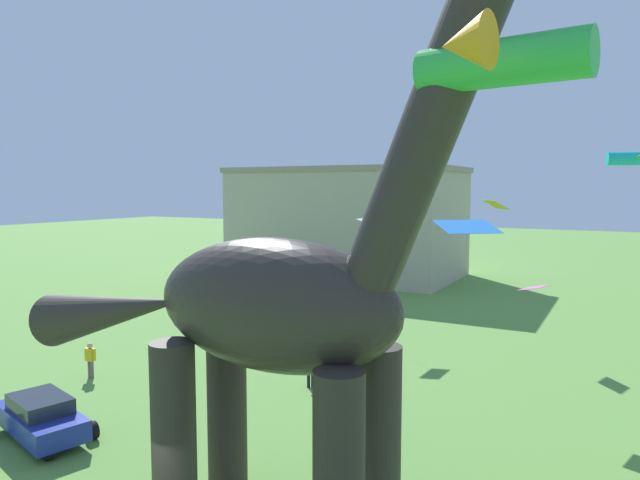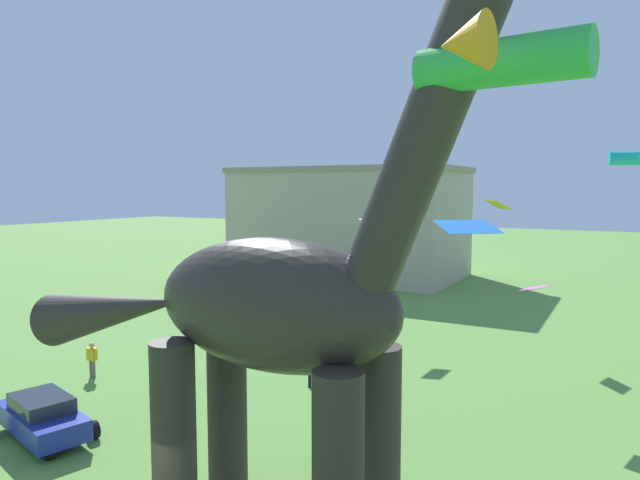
# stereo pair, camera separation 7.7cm
# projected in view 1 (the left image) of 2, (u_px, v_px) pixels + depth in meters

# --- Properties ---
(dinosaur_sculpture) EXTENTS (15.63, 3.31, 16.34)m
(dinosaur_sculpture) POSITION_uv_depth(u_px,v_px,m) (271.00, 304.00, 14.03)
(dinosaur_sculpture) COLOR #2D2823
(dinosaur_sculpture) RESTS_ON ground_plane
(parked_sedan_left) EXTENTS (4.52, 2.83, 1.55)m
(parked_sedan_left) POSITION_uv_depth(u_px,v_px,m) (41.00, 417.00, 19.82)
(parked_sedan_left) COLOR navy
(parked_sedan_left) RESTS_ON ground_plane
(person_watching_child) EXTENTS (0.64, 0.28, 1.71)m
(person_watching_child) POSITION_uv_depth(u_px,v_px,m) (311.00, 365.00, 24.93)
(person_watching_child) COLOR black
(person_watching_child) RESTS_ON ground_plane
(person_far_spectator) EXTENTS (0.62, 0.27, 1.65)m
(person_far_spectator) POSITION_uv_depth(u_px,v_px,m) (90.00, 357.00, 26.24)
(person_far_spectator) COLOR #6B6056
(person_far_spectator) RESTS_ON ground_plane
(kite_mid_left) EXTENTS (2.17, 2.12, 2.19)m
(kite_mid_left) POSITION_uv_depth(u_px,v_px,m) (467.00, 227.00, 17.24)
(kite_mid_left) COLOR #287AE5
(kite_far_left) EXTENTS (1.81, 1.71, 0.51)m
(kite_far_left) POSITION_uv_depth(u_px,v_px,m) (635.00, 158.00, 20.12)
(kite_far_left) COLOR #19B2B7
(kite_trailing) EXTENTS (3.28, 2.91, 0.94)m
(kite_trailing) POSITION_uv_depth(u_px,v_px,m) (494.00, 59.00, 10.22)
(kite_trailing) COLOR green
(kite_near_high) EXTENTS (1.19, 1.42, 0.23)m
(kite_near_high) POSITION_uv_depth(u_px,v_px,m) (534.00, 287.00, 22.93)
(kite_near_high) COLOR pink
(kite_drifting) EXTENTS (1.78, 1.85, 0.54)m
(kite_drifting) POSITION_uv_depth(u_px,v_px,m) (495.00, 205.00, 33.53)
(kite_drifting) COLOR yellow
(kite_far_right) EXTENTS (1.28, 1.72, 2.12)m
(kite_far_right) POSITION_uv_depth(u_px,v_px,m) (371.00, 222.00, 33.97)
(kite_far_right) COLOR white
(background_building_block) EXTENTS (21.86, 12.72, 10.76)m
(background_building_block) POSITION_uv_depth(u_px,v_px,m) (347.00, 222.00, 56.96)
(background_building_block) COLOR #B7A893
(background_building_block) RESTS_ON ground_plane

